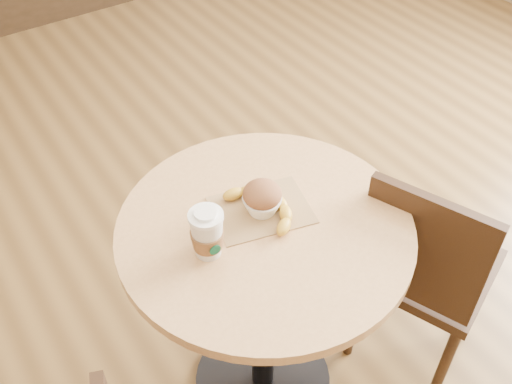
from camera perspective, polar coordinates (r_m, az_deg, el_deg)
cafe_table at (r=1.62m, az=0.79°, el=-8.15°), size 0.74×0.74×0.75m
chair_right at (r=1.83m, az=15.80°, el=-7.11°), size 0.47×0.47×0.82m
kraft_bag at (r=1.50m, az=0.49°, el=-1.70°), size 0.28×0.23×0.00m
coffee_cup at (r=1.37m, az=-4.67°, el=-4.08°), size 0.08×0.08×0.13m
muffin at (r=1.47m, az=0.59°, el=-0.60°), size 0.10×0.10×0.09m
banana at (r=1.48m, az=0.82°, el=-1.42°), size 0.17×0.24×0.03m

